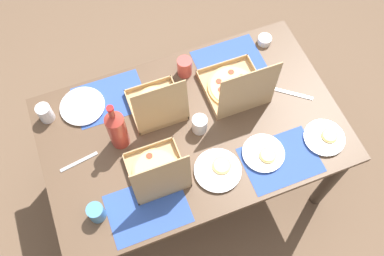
% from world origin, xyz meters
% --- Properties ---
extents(ground_plane, '(6.00, 6.00, 0.00)m').
position_xyz_m(ground_plane, '(0.00, 0.00, 0.00)').
color(ground_plane, brown).
extents(dining_table, '(1.49, 0.93, 0.72)m').
position_xyz_m(dining_table, '(0.00, 0.00, 0.62)').
color(dining_table, '#3F3328').
rests_on(dining_table, ground_plane).
extents(placemat_near_left, '(0.36, 0.26, 0.00)m').
position_xyz_m(placemat_near_left, '(-0.34, -0.31, 0.73)').
color(placemat_near_left, '#2D4C9E').
rests_on(placemat_near_left, dining_table).
extents(placemat_near_right, '(0.36, 0.26, 0.00)m').
position_xyz_m(placemat_near_right, '(0.34, -0.31, 0.73)').
color(placemat_near_right, '#2D4C9E').
rests_on(placemat_near_right, dining_table).
extents(placemat_far_left, '(0.36, 0.26, 0.00)m').
position_xyz_m(placemat_far_left, '(-0.34, 0.31, 0.73)').
color(placemat_far_left, '#2D4C9E').
rests_on(placemat_far_left, dining_table).
extents(placemat_far_right, '(0.36, 0.26, 0.00)m').
position_xyz_m(placemat_far_right, '(0.34, 0.31, 0.73)').
color(placemat_far_right, '#2D4C9E').
rests_on(placemat_far_right, dining_table).
extents(pizza_box_edge_far, '(0.30, 0.30, 0.34)m').
position_xyz_m(pizza_box_edge_far, '(-0.28, -0.11, 0.78)').
color(pizza_box_edge_far, tan).
rests_on(pizza_box_edge_far, dining_table).
extents(pizza_box_corner_left, '(0.26, 0.26, 0.29)m').
position_xyz_m(pizza_box_corner_left, '(0.24, 0.18, 0.77)').
color(pizza_box_corner_left, tan).
rests_on(pizza_box_corner_left, dining_table).
extents(pizza_box_center, '(0.26, 0.27, 0.30)m').
position_xyz_m(pizza_box_center, '(0.13, -0.16, 0.77)').
color(pizza_box_center, tan).
rests_on(pizza_box_center, dining_table).
extents(plate_far_right, '(0.20, 0.20, 0.03)m').
position_xyz_m(plate_far_right, '(-0.27, 0.26, 0.73)').
color(plate_far_right, white).
rests_on(plate_far_right, dining_table).
extents(plate_middle, '(0.20, 0.20, 0.03)m').
position_xyz_m(plate_middle, '(-0.59, 0.29, 0.73)').
color(plate_middle, white).
rests_on(plate_middle, dining_table).
extents(plate_near_left, '(0.23, 0.23, 0.02)m').
position_xyz_m(plate_near_left, '(0.48, -0.31, 0.73)').
color(plate_near_left, white).
rests_on(plate_near_left, dining_table).
extents(plate_near_right, '(0.23, 0.23, 0.03)m').
position_xyz_m(plate_near_right, '(-0.03, 0.26, 0.73)').
color(plate_near_right, white).
rests_on(plate_near_right, dining_table).
extents(soda_bottle, '(0.09, 0.09, 0.32)m').
position_xyz_m(soda_bottle, '(0.35, -0.06, 0.86)').
color(soda_bottle, '#B2382D').
rests_on(soda_bottle, dining_table).
extents(cup_spare, '(0.08, 0.08, 0.09)m').
position_xyz_m(cup_spare, '(0.55, 0.26, 0.77)').
color(cup_spare, teal).
rests_on(cup_spare, dining_table).
extents(cup_dark, '(0.08, 0.08, 0.09)m').
position_xyz_m(cup_dark, '(-0.03, 0.02, 0.77)').
color(cup_dark, silver).
rests_on(cup_dark, dining_table).
extents(cup_clear_left, '(0.08, 0.08, 0.11)m').
position_xyz_m(cup_clear_left, '(-0.08, -0.33, 0.78)').
color(cup_clear_left, '#BF4742').
rests_on(cup_clear_left, dining_table).
extents(cup_red, '(0.07, 0.07, 0.10)m').
position_xyz_m(cup_red, '(0.66, -0.31, 0.77)').
color(cup_red, silver).
rests_on(cup_red, dining_table).
extents(condiment_bowl, '(0.08, 0.08, 0.04)m').
position_xyz_m(condiment_bowl, '(-0.57, -0.36, 0.74)').
color(condiment_bowl, white).
rests_on(condiment_bowl, dining_table).
extents(knife_by_near_left, '(0.18, 0.14, 0.00)m').
position_xyz_m(knife_by_near_left, '(-0.56, 0.00, 0.73)').
color(knife_by_near_left, '#B7B7BC').
rests_on(knife_by_near_left, dining_table).
extents(fork_by_near_right, '(0.19, 0.05, 0.00)m').
position_xyz_m(fork_by_near_right, '(0.57, -0.02, 0.73)').
color(fork_by_near_right, '#B7B7BC').
rests_on(fork_by_near_right, dining_table).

